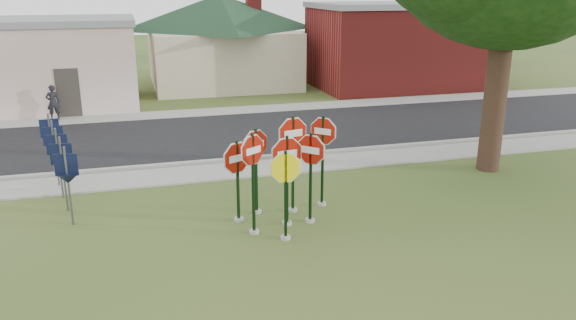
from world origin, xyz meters
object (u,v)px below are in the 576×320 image
object	(u,v)px
stop_sign_yellow	(286,185)
stop_sign_left	(253,171)
pedestrian	(53,102)
stop_sign_center	(287,168)

from	to	relation	value
stop_sign_yellow	stop_sign_left	xyz separation A→B (m)	(-0.63, 0.52, 0.24)
stop_sign_left	pedestrian	world-z (taller)	stop_sign_left
stop_sign_center	stop_sign_left	size ratio (longest dim) A/B	0.93
stop_sign_left	stop_sign_yellow	bearing A→B (deg)	-39.25
stop_sign_left	pedestrian	bearing A→B (deg)	112.90
stop_sign_center	pedestrian	xyz separation A→B (m)	(-6.71, 13.49, -0.64)
stop_sign_center	pedestrian	bearing A→B (deg)	116.43
stop_sign_yellow	stop_sign_left	bearing A→B (deg)	140.75
stop_sign_yellow	pedestrian	bearing A→B (deg)	114.30
stop_sign_yellow	stop_sign_center	bearing A→B (deg)	71.98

